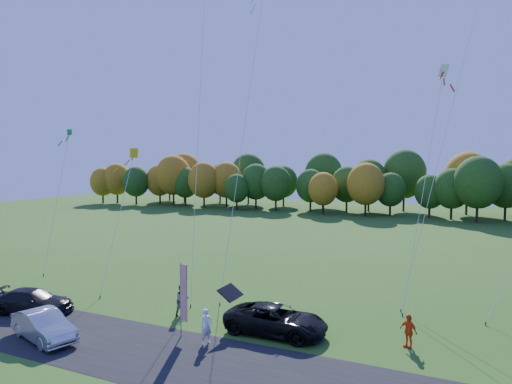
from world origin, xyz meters
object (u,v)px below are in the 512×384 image
at_px(black_suv, 276,320).
at_px(feather_flag, 183,292).
at_px(person_east, 408,331).
at_px(silver_sedan, 44,326).

bearing_deg(black_suv, feather_flag, 120.94).
bearing_deg(feather_flag, person_east, 18.80).
distance_m(silver_sedan, feather_flag, 7.22).
bearing_deg(silver_sedan, black_suv, -45.03).
xyz_separation_m(silver_sedan, feather_flag, (6.25, 3.22, 1.66)).
bearing_deg(feather_flag, silver_sedan, -152.70).
distance_m(silver_sedan, person_east, 18.15).
distance_m(black_suv, silver_sedan, 11.82).
bearing_deg(feather_flag, black_suv, 31.23).
xyz_separation_m(silver_sedan, person_east, (16.82, 6.82, 0.09)).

